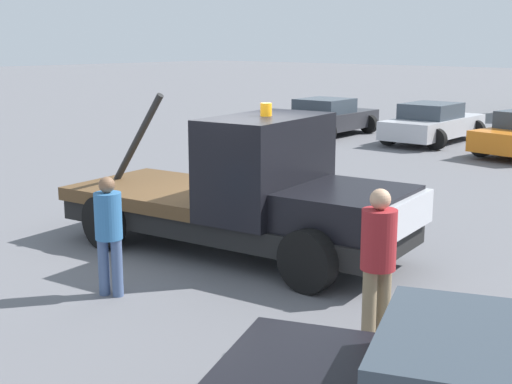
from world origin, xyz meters
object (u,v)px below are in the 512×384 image
at_px(parked_car_silver, 433,123).
at_px(parked_car_charcoal, 327,118).
at_px(person_at_hood, 109,228).
at_px(person_near_truck, 378,255).
at_px(tow_truck, 252,196).

bearing_deg(parked_car_silver, parked_car_charcoal, 100.86).
xyz_separation_m(person_at_hood, parked_car_charcoal, (-7.62, 15.36, -0.30)).
distance_m(person_at_hood, parked_car_charcoal, 17.15).
relative_size(parked_car_charcoal, parked_car_silver, 0.95).
height_order(person_at_hood, parked_car_silver, person_at_hood).
bearing_deg(parked_car_charcoal, person_near_truck, -145.81).
height_order(tow_truck, person_at_hood, tow_truck).
relative_size(tow_truck, person_near_truck, 3.41).
xyz_separation_m(person_near_truck, parked_car_charcoal, (-11.11, 14.27, -0.38)).
bearing_deg(parked_car_charcoal, parked_car_silver, -80.47).
bearing_deg(parked_car_charcoal, tow_truck, -152.21).
bearing_deg(person_near_truck, parked_car_charcoal, -36.62).
bearing_deg(parked_car_charcoal, person_at_hood, -157.30).
xyz_separation_m(person_near_truck, person_at_hood, (-3.48, -1.09, -0.09)).
distance_m(tow_truck, parked_car_silver, 14.14).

